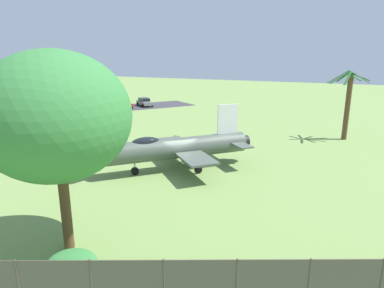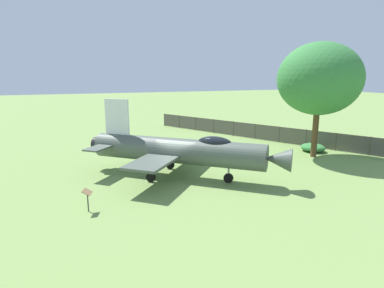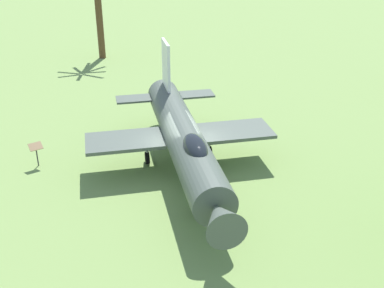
# 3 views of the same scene
# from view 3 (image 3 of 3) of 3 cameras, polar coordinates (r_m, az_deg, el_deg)

# --- Properties ---
(ground_plane) EXTENTS (200.00, 200.00, 0.00)m
(ground_plane) POSITION_cam_3_polar(r_m,az_deg,el_deg) (22.01, -1.05, -3.33)
(ground_plane) COLOR #75934C
(display_jet) EXTENTS (10.81, 11.64, 5.01)m
(display_jet) POSITION_cam_3_polar(r_m,az_deg,el_deg) (20.85, -0.90, 0.53)
(display_jet) COLOR #4C564C
(display_jet) RESTS_ON ground_plane
(palm_tree) EXTENTS (4.20, 3.93, 7.40)m
(palm_tree) POSITION_cam_3_polar(r_m,az_deg,el_deg) (39.67, -11.16, 15.41)
(palm_tree) COLOR brown
(palm_tree) RESTS_ON ground_plane
(info_plaque) EXTENTS (0.70, 0.57, 1.14)m
(info_plaque) POSITION_cam_3_polar(r_m,az_deg,el_deg) (23.28, -18.22, -0.63)
(info_plaque) COLOR #333333
(info_plaque) RESTS_ON ground_plane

